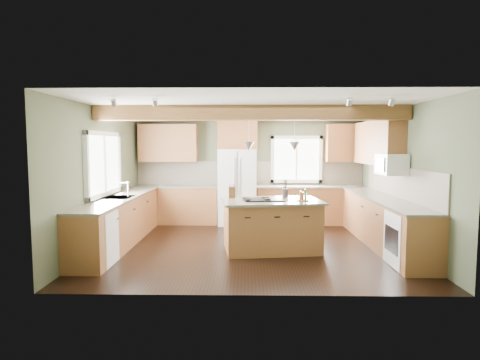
{
  "coord_description": "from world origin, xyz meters",
  "views": [
    {
      "loc": [
        -0.07,
        -7.44,
        1.91
      ],
      "look_at": [
        -0.2,
        0.3,
        1.23
      ],
      "focal_mm": 30.0,
      "sensor_mm": 36.0,
      "label": 1
    }
  ],
  "objects": [
    {
      "name": "refrigerator",
      "position": [
        -0.3,
        2.12,
        0.9
      ],
      "size": [
        0.9,
        0.74,
        1.8
      ],
      "primitive_type": "cube",
      "color": "silver",
      "rests_on": "floor"
    },
    {
      "name": "upper_cab_back_left",
      "position": [
        -1.99,
        2.33,
        1.95
      ],
      "size": [
        1.4,
        0.35,
        0.9
      ],
      "primitive_type": "cube",
      "color": "brown",
      "rests_on": "wall_back"
    },
    {
      "name": "island_top",
      "position": [
        0.37,
        -0.29,
        0.9
      ],
      "size": [
        1.89,
        1.34,
        0.04
      ],
      "primitive_type": "cube",
      "rotation": [
        0.0,
        0.0,
        0.13
      ],
      "color": "#453F33",
      "rests_on": "island"
    },
    {
      "name": "upper_cab_back_corner",
      "position": [
        2.3,
        2.33,
        1.95
      ],
      "size": [
        0.9,
        0.35,
        0.9
      ],
      "primitive_type": "cube",
      "color": "brown",
      "rests_on": "wall_back"
    },
    {
      "name": "pendant_right",
      "position": [
        0.78,
        -0.24,
        1.88
      ],
      "size": [
        0.18,
        0.18,
        0.16
      ],
      "primitive_type": "cone",
      "rotation": [
        3.14,
        0.0,
        0.0
      ],
      "color": "#B2B2B7",
      "rests_on": "ceiling"
    },
    {
      "name": "sink",
      "position": [
        -2.5,
        0.05,
        0.91
      ],
      "size": [
        0.5,
        0.65,
        0.03
      ],
      "primitive_type": "cube",
      "color": "#262628",
      "rests_on": "counter_left"
    },
    {
      "name": "floor",
      "position": [
        0.0,
        0.0,
        0.0
      ],
      "size": [
        5.6,
        5.6,
        0.0
      ],
      "primitive_type": "plane",
      "color": "black",
      "rests_on": "ground"
    },
    {
      "name": "window_back",
      "position": [
        1.15,
        2.48,
        1.55
      ],
      "size": [
        1.1,
        0.04,
        1.0
      ],
      "primitive_type": "cube",
      "color": "white",
      "rests_on": "wall_back"
    },
    {
      "name": "window_left",
      "position": [
        -2.78,
        0.05,
        1.55
      ],
      "size": [
        0.04,
        1.6,
        1.05
      ],
      "primitive_type": "cube",
      "color": "white",
      "rests_on": "wall_left"
    },
    {
      "name": "upper_cab_over_fridge",
      "position": [
        -0.3,
        2.33,
        2.15
      ],
      "size": [
        0.96,
        0.35,
        0.7
      ],
      "primitive_type": "cube",
      "color": "brown",
      "rests_on": "wall_back"
    },
    {
      "name": "counter_back_right",
      "position": [
        1.49,
        2.2,
        0.9
      ],
      "size": [
        2.66,
        0.64,
        0.04
      ],
      "primitive_type": "cube",
      "color": "#453F33",
      "rests_on": "base_cab_back_right"
    },
    {
      "name": "base_cab_back_left",
      "position": [
        -1.79,
        2.2,
        0.44
      ],
      "size": [
        2.02,
        0.6,
        0.88
      ],
      "primitive_type": "cube",
      "color": "brown",
      "rests_on": "floor"
    },
    {
      "name": "dishwasher",
      "position": [
        -2.49,
        -1.25,
        0.43
      ],
      "size": [
        0.6,
        0.6,
        0.84
      ],
      "primitive_type": "cube",
      "color": "white",
      "rests_on": "floor"
    },
    {
      "name": "counter_back_left",
      "position": [
        -1.79,
        2.2,
        0.9
      ],
      "size": [
        2.06,
        0.64,
        0.04
      ],
      "primitive_type": "cube",
      "color": "#453F33",
      "rests_on": "base_cab_back_left"
    },
    {
      "name": "microwave",
      "position": [
        2.58,
        -0.05,
        1.55
      ],
      "size": [
        0.4,
        0.7,
        0.38
      ],
      "primitive_type": "cube",
      "color": "white",
      "rests_on": "wall_right"
    },
    {
      "name": "base_cab_left",
      "position": [
        -2.5,
        0.05,
        0.44
      ],
      "size": [
        0.6,
        3.7,
        0.88
      ],
      "primitive_type": "cube",
      "color": "brown",
      "rests_on": "floor"
    },
    {
      "name": "backsplash_right",
      "position": [
        2.78,
        0.05,
        1.21
      ],
      "size": [
        0.03,
        3.7,
        0.58
      ],
      "primitive_type": "cube",
      "color": "brown",
      "rests_on": "wall_right"
    },
    {
      "name": "knife_block",
      "position": [
        -0.35,
        -0.04,
        1.02
      ],
      "size": [
        0.13,
        0.11,
        0.21
      ],
      "primitive_type": "cube",
      "rotation": [
        0.0,
        0.0,
        0.1
      ],
      "color": "brown",
      "rests_on": "island_top"
    },
    {
      "name": "pendant_left",
      "position": [
        -0.04,
        -0.35,
        1.88
      ],
      "size": [
        0.18,
        0.18,
        0.16
      ],
      "primitive_type": "cone",
      "rotation": [
        3.14,
        0.0,
        0.0
      ],
      "color": "#B2B2B7",
      "rests_on": "ceiling"
    },
    {
      "name": "base_cab_back_right",
      "position": [
        1.49,
        2.2,
        0.44
      ],
      "size": [
        2.62,
        0.6,
        0.88
      ],
      "primitive_type": "cube",
      "color": "brown",
      "rests_on": "floor"
    },
    {
      "name": "wall_left",
      "position": [
        -2.8,
        0.0,
        1.3
      ],
      "size": [
        0.0,
        5.0,
        5.0
      ],
      "primitive_type": "plane",
      "rotation": [
        1.57,
        0.0,
        1.57
      ],
      "color": "#4E573E",
      "rests_on": "ground"
    },
    {
      "name": "bottle_tray",
      "position": [
        0.92,
        -0.43,
        1.02
      ],
      "size": [
        0.25,
        0.25,
        0.2
      ],
      "primitive_type": null,
      "rotation": [
        0.0,
        0.0,
        -0.15
      ],
      "color": "brown",
      "rests_on": "island_top"
    },
    {
      "name": "upper_cab_right",
      "position": [
        2.62,
        0.9,
        1.95
      ],
      "size": [
        0.35,
        2.2,
        0.9
      ],
      "primitive_type": "cube",
      "color": "brown",
      "rests_on": "wall_right"
    },
    {
      "name": "soffit_trim",
      "position": [
        0.0,
        2.4,
        2.54
      ],
      "size": [
        5.55,
        0.2,
        0.1
      ],
      "primitive_type": "cube",
      "color": "#4F3216",
      "rests_on": "ceiling"
    },
    {
      "name": "wall_right",
      "position": [
        2.8,
        0.0,
        1.3
      ],
      "size": [
        0.0,
        5.0,
        5.0
      ],
      "primitive_type": "plane",
      "rotation": [
        1.57,
        0.0,
        -1.57
      ],
      "color": "#4E573E",
      "rests_on": "ground"
    },
    {
      "name": "ceiling",
      "position": [
        0.0,
        0.0,
        2.6
      ],
      "size": [
        5.6,
        5.6,
        0.0
      ],
      "primitive_type": "plane",
      "rotation": [
        3.14,
        0.0,
        0.0
      ],
      "color": "silver",
      "rests_on": "wall_back"
    },
    {
      "name": "faucet",
      "position": [
        -2.32,
        0.05,
        1.05
      ],
      "size": [
        0.02,
        0.02,
        0.28
      ],
      "primitive_type": "cylinder",
      "color": "#B2B2B7",
      "rests_on": "sink"
    },
    {
      "name": "ceiling_beam",
      "position": [
        0.0,
        -0.29,
        2.47
      ],
      "size": [
        5.55,
        0.26,
        0.26
      ],
      "primitive_type": "cube",
      "color": "#4F3216",
      "rests_on": "ceiling"
    },
    {
      "name": "counter_right",
      "position": [
        2.5,
        0.05,
        0.9
      ],
      "size": [
        0.64,
        3.74,
        0.04
      ],
      "primitive_type": "cube",
      "color": "#453F33",
      "rests_on": "base_cab_right"
    },
    {
      "name": "island",
      "position": [
        0.37,
        -0.29,
        0.44
      ],
      "size": [
        1.77,
        1.22,
        0.88
      ],
      "primitive_type": "cube",
      "rotation": [
        0.0,
        0.0,
        0.13
      ],
      "color": "brown",
      "rests_on": "floor"
    },
    {
      "name": "wall_back",
      "position": [
        0.0,
        2.5,
        1.3
      ],
      "size": [
        5.6,
        0.0,
        5.6
      ],
      "primitive_type": "plane",
      "rotation": [
        1.57,
        0.0,
        0.0
      ],
      "color": "#4E573E",
      "rests_on": "ground"
    },
    {
      "name": "counter_left",
      "position": [
        -2.5,
        0.05,
        0.9
      ],
      "size": [
        0.64,
        3.74,
        0.04
      ],
      "primitive_type": "cube",
      "color": "#453F33",
      "rests_on": "base_cab_left"
    },
    {
      "name": "base_cab_right",
      "position": [
        2.5,
        0.05,
        0.44
      ],
      "size": [
        0.6,
        3.7,
        0.88
      ],
      "primitive_type": "cube",
      "color": "brown",
      "rests_on": "floor"
    },
    {
      "name": "oven",
      "position": [
        2.49,
        -1.25,
        0.43
      ],
      "size": [
        0.6,
        0.72,
        0.84
      ],
      "primitive_type": "cube",
      "color": "white",
      "rests_on": "floor"
    },
    {
      "name": "cooktop",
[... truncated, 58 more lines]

